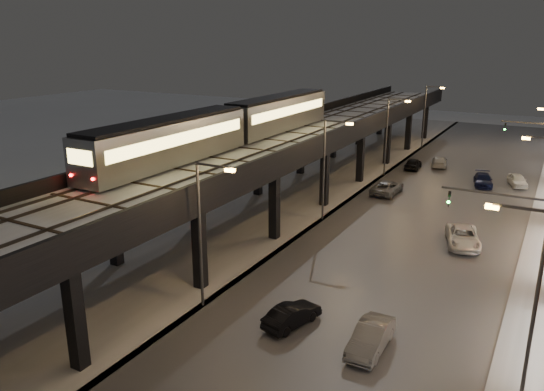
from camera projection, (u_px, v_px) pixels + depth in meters
The scene contains 21 objects.
road_surface at pixel (426, 221), 46.85m from camera, with size 17.00×120.00×0.06m, color #46474D.
under_viaduct_pavement at pixel (290, 199), 53.10m from camera, with size 11.00×120.00×0.06m, color #9FA1A8.
elevated_viaduct at pixel (275, 151), 48.84m from camera, with size 9.00×100.00×6.30m.
viaduct_trackbed at pixel (275, 142), 48.73m from camera, with size 8.40×100.00×0.32m.
viaduct_parapet_streetside at pixel (319, 141), 46.60m from camera, with size 0.30×100.00×1.10m, color black.
viaduct_parapet_far at pixel (236, 133), 50.62m from camera, with size 0.30×100.00×1.10m, color black.
streetlight_left_1 at pixel (203, 226), 30.57m from camera, with size 2.57×0.28×9.00m.
streetlight_right_1 at pixel (530, 292), 22.64m from camera, with size 2.56×0.28×9.00m.
streetlight_left_2 at pixel (327, 163), 45.66m from camera, with size 2.57×0.28×9.00m.
streetlight_left_3 at pixel (389, 132), 60.75m from camera, with size 2.57×0.28×9.00m.
streetlight_left_4 at pixel (426, 113), 75.84m from camera, with size 2.57×0.28×9.00m.
traffic_light_rig_a at pixel (523, 238), 30.80m from camera, with size 6.10×0.34×7.00m.
subway_train at pixel (232, 124), 46.51m from camera, with size 2.83×34.11×3.38m.
car_near_white at pixel (292, 316), 29.82m from camera, with size 1.33×3.82×1.26m, color black.
car_mid_silver at pixel (387, 188), 54.77m from camera, with size 2.33×5.06×1.41m, color slate.
car_mid_dark at pixel (439, 162), 66.22m from camera, with size 1.79×4.40×1.28m, color #A4A7AD.
car_far_white at pixel (413, 164), 64.99m from camera, with size 1.62×4.02×1.37m, color black.
car_onc_silver at pixel (371, 338), 27.49m from camera, with size 1.50×4.29×1.41m, color #57585C.
car_onc_dark at pixel (463, 237), 41.21m from camera, with size 2.35×5.09×1.42m, color silver.
car_onc_white at pixel (483, 180), 57.71m from camera, with size 1.82×4.47×1.30m, color black.
car_onc_red at pixel (517, 181), 57.61m from camera, with size 1.53×3.81×1.30m, color white.
Camera 1 is at (16.95, -10.27, 15.73)m, focal length 35.00 mm.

